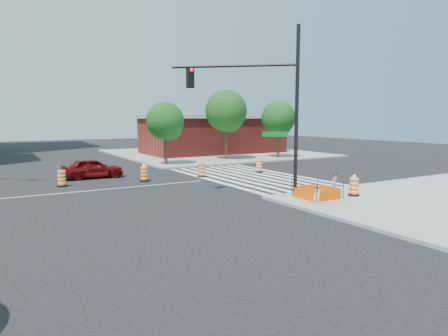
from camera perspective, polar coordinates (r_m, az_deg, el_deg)
The scene contains 17 objects.
ground at distance 24.67m, azimuth -17.97°, elevation -3.06°, with size 120.00×120.00×0.00m, color black.
sidewalk_ne at distance 47.94m, azimuth -1.54°, elevation 2.15°, with size 22.00×22.00×0.15m, color gray.
crosswalk_east at distance 29.03m, azimuth 3.60°, elevation -1.22°, with size 6.75×13.50×0.01m.
lane_centerline at distance 24.66m, azimuth -17.97°, elevation -3.04°, with size 14.00×0.12×0.01m, color silver.
excavation_pit at distance 20.87m, azimuth 13.14°, elevation -4.08°, with size 2.20×2.20×0.90m.
brick_storefront at distance 47.80m, azimuth -1.55°, elevation 4.83°, with size 16.50×8.50×4.60m.
red_coupe at distance 29.65m, azimuth -18.27°, elevation -0.02°, with size 1.69×4.19×1.43m, color #5C070A.
signal_pole_se at distance 20.76m, azimuth 5.31°, elevation 10.10°, with size 5.12×4.32×8.66m.
pit_drum at distance 22.05m, azimuth 18.08°, elevation -2.61°, with size 0.57×0.57×1.12m.
barricade at distance 22.42m, azimuth 15.53°, elevation -1.99°, with size 0.81×0.55×1.11m.
tree_north_c at distance 35.68m, azimuth -8.36°, elevation 6.36°, with size 3.33×3.32×5.65m.
tree_north_d at distance 39.75m, azimuth 0.33°, elevation 7.81°, with size 4.12×4.12×7.00m.
tree_north_e at distance 42.26m, azimuth 7.81°, elevation 6.85°, with size 3.57×3.57×6.06m.
median_drum_2 at distance 26.61m, azimuth -22.17°, elevation -1.47°, with size 0.60×0.60×1.02m.
median_drum_3 at distance 27.25m, azimuth -11.33°, elevation -0.87°, with size 0.60×0.60×1.18m.
median_drum_4 at distance 28.80m, azimuth -3.25°, elevation -0.34°, with size 0.60×0.60×1.02m.
median_drum_5 at distance 31.36m, azimuth 5.04°, elevation 0.25°, with size 0.60×0.60×1.02m.
Camera 1 is at (-5.23, -23.74, 4.19)m, focal length 32.00 mm.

